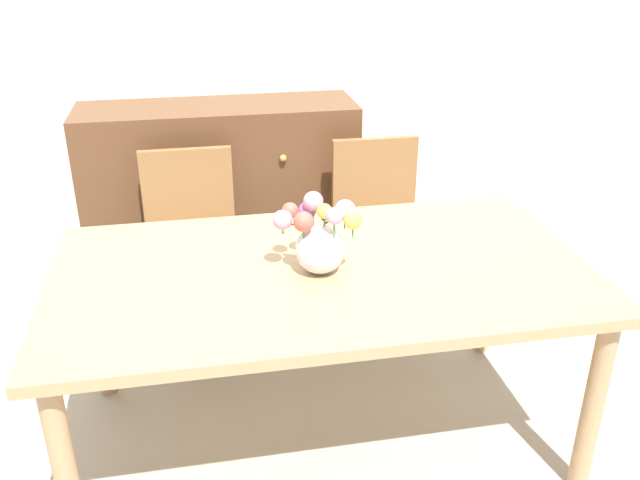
# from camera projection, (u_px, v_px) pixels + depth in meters

# --- Properties ---
(ground_plane) EXTENTS (12.00, 12.00, 0.00)m
(ground_plane) POSITION_uv_depth(u_px,v_px,m) (322.00, 433.00, 2.65)
(ground_plane) COLOR #B7AD99
(back_wall) EXTENTS (7.00, 0.10, 2.80)m
(back_wall) POSITION_uv_depth(u_px,v_px,m) (263.00, 14.00, 3.48)
(back_wall) COLOR silver
(back_wall) RESTS_ON ground_plane
(dining_table) EXTENTS (1.86, 1.02, 0.74)m
(dining_table) POSITION_uv_depth(u_px,v_px,m) (322.00, 286.00, 2.37)
(dining_table) COLOR tan
(dining_table) RESTS_ON ground_plane
(chair_left) EXTENTS (0.42, 0.42, 0.90)m
(chair_left) POSITION_uv_depth(u_px,v_px,m) (191.00, 234.00, 3.11)
(chair_left) COLOR olive
(chair_left) RESTS_ON ground_plane
(chair_right) EXTENTS (0.42, 0.42, 0.90)m
(chair_right) POSITION_uv_depth(u_px,v_px,m) (379.00, 220.00, 3.27)
(chair_right) COLOR olive
(chair_right) RESTS_ON ground_plane
(dresser) EXTENTS (1.40, 0.47, 1.00)m
(dresser) POSITION_uv_depth(u_px,v_px,m) (222.00, 198.00, 3.57)
(dresser) COLOR brown
(dresser) RESTS_ON ground_plane
(flower_vase) EXTENTS (0.29, 0.22, 0.27)m
(flower_vase) POSITION_uv_depth(u_px,v_px,m) (319.00, 238.00, 2.26)
(flower_vase) COLOR silver
(flower_vase) RESTS_ON dining_table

